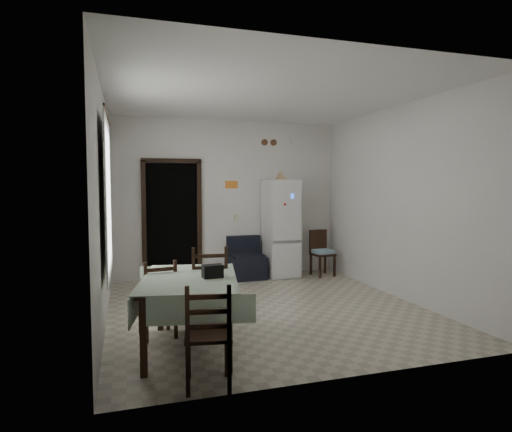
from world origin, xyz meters
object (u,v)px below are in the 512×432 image
object	(u,v)px
fridge	(281,228)
dining_chair_far_left	(157,298)
dining_chair_far_right	(209,287)
navy_seat	(247,258)
dining_table	(190,313)
corner_chair	(323,253)
dining_chair_near_head	(208,334)

from	to	relation	value
fridge	dining_chair_far_left	bearing A→B (deg)	-135.84
fridge	dining_chair_far_right	distance (m)	3.17
navy_seat	dining_table	distance (m)	3.44
fridge	corner_chair	world-z (taller)	fridge
dining_chair_far_left	dining_chair_far_right	size ratio (longest dim) A/B	0.88
dining_chair_far_left	dining_chair_near_head	distance (m)	1.40
navy_seat	dining_chair_far_right	bearing A→B (deg)	-116.31
dining_table	dining_chair_far_left	bearing A→B (deg)	132.81
navy_seat	dining_chair_far_right	distance (m)	2.80
fridge	dining_table	size ratio (longest dim) A/B	1.25
corner_chair	dining_chair_near_head	distance (m)	4.78
dining_chair_far_left	dining_chair_far_right	distance (m)	0.61
navy_seat	dining_table	size ratio (longest dim) A/B	0.53
fridge	corner_chair	xyz separation A→B (m)	(0.77, -0.19, -0.47)
corner_chair	dining_table	size ratio (longest dim) A/B	0.59
dining_table	dining_chair_far_right	distance (m)	0.65
dining_chair_far_left	dining_table	bearing A→B (deg)	112.17
dining_table	dining_chair_far_right	xyz separation A→B (m)	(0.30, 0.56, 0.13)
dining_chair_far_left	dining_chair_far_right	xyz separation A→B (m)	(0.60, 0.08, 0.06)
navy_seat	dining_chair_far_left	distance (m)	3.17
fridge	corner_chair	size ratio (longest dim) A/B	2.10
dining_table	fridge	bearing A→B (deg)	66.20
fridge	dining_table	xyz separation A→B (m)	(-2.15, -3.10, -0.53)
corner_chair	dining_chair_near_head	world-z (taller)	dining_chair_near_head
dining_table	dining_chair_far_left	xyz separation A→B (m)	(-0.30, 0.48, 0.06)
corner_chair	dining_table	distance (m)	4.13
corner_chair	navy_seat	bearing A→B (deg)	165.58
dining_chair_far_left	dining_chair_near_head	world-z (taller)	dining_chair_near_head
dining_chair_far_right	navy_seat	bearing A→B (deg)	-109.34
corner_chair	dining_chair_far_right	bearing A→B (deg)	-145.17
fridge	navy_seat	world-z (taller)	fridge
fridge	dining_chair_far_right	world-z (taller)	fridge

